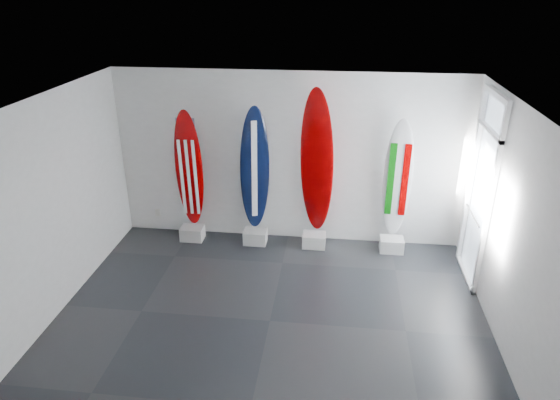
# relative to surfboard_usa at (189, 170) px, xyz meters

# --- Properties ---
(floor) EXTENTS (6.00, 6.00, 0.00)m
(floor) POSITION_rel_surfboard_usa_xyz_m (1.72, -2.28, -1.31)
(floor) COLOR black
(floor) RESTS_ON ground
(ceiling) EXTENTS (6.00, 6.00, 0.00)m
(ceiling) POSITION_rel_surfboard_usa_xyz_m (1.72, -2.28, 1.69)
(ceiling) COLOR white
(ceiling) RESTS_ON wall_back
(wall_back) EXTENTS (6.00, 0.00, 6.00)m
(wall_back) POSITION_rel_surfboard_usa_xyz_m (1.72, 0.22, 0.19)
(wall_back) COLOR silver
(wall_back) RESTS_ON ground
(wall_front) EXTENTS (6.00, 0.00, 6.00)m
(wall_front) POSITION_rel_surfboard_usa_xyz_m (1.72, -4.78, 0.19)
(wall_front) COLOR silver
(wall_front) RESTS_ON ground
(wall_left) EXTENTS (0.00, 5.00, 5.00)m
(wall_left) POSITION_rel_surfboard_usa_xyz_m (-1.28, -2.28, 0.19)
(wall_left) COLOR silver
(wall_left) RESTS_ON ground
(wall_right) EXTENTS (0.00, 5.00, 5.00)m
(wall_right) POSITION_rel_surfboard_usa_xyz_m (4.72, -2.28, 0.19)
(wall_right) COLOR silver
(wall_right) RESTS_ON ground
(display_block_usa) EXTENTS (0.40, 0.30, 0.24)m
(display_block_usa) POSITION_rel_surfboard_usa_xyz_m (0.00, -0.10, -1.19)
(display_block_usa) COLOR silver
(display_block_usa) RESTS_ON floor
(surfboard_usa) EXTENTS (0.49, 0.21, 2.15)m
(surfboard_usa) POSITION_rel_surfboard_usa_xyz_m (0.00, 0.00, 0.00)
(surfboard_usa) COLOR #850000
(surfboard_usa) RESTS_ON display_block_usa
(display_block_navy) EXTENTS (0.40, 0.30, 0.24)m
(display_block_navy) POSITION_rel_surfboard_usa_xyz_m (1.15, -0.10, -1.19)
(display_block_navy) COLOR silver
(display_block_navy) RESTS_ON floor
(surfboard_navy) EXTENTS (0.55, 0.38, 2.25)m
(surfboard_navy) POSITION_rel_surfboard_usa_xyz_m (1.15, 0.00, 0.05)
(surfboard_navy) COLOR black
(surfboard_navy) RESTS_ON display_block_navy
(display_block_swiss) EXTENTS (0.40, 0.30, 0.24)m
(display_block_swiss) POSITION_rel_surfboard_usa_xyz_m (2.20, -0.10, -1.19)
(display_block_swiss) COLOR silver
(display_block_swiss) RESTS_ON floor
(surfboard_swiss) EXTENTS (0.65, 0.45, 2.58)m
(surfboard_swiss) POSITION_rel_surfboard_usa_xyz_m (2.20, 0.00, 0.21)
(surfboard_swiss) COLOR #850000
(surfboard_swiss) RESTS_ON display_block_swiss
(display_block_italy) EXTENTS (0.40, 0.30, 0.24)m
(display_block_italy) POSITION_rel_surfboard_usa_xyz_m (3.55, -0.10, -1.19)
(display_block_italy) COLOR silver
(display_block_italy) RESTS_ON floor
(surfboard_italy) EXTENTS (0.49, 0.25, 2.12)m
(surfboard_italy) POSITION_rel_surfboard_usa_xyz_m (3.55, 0.00, -0.02)
(surfboard_italy) COLOR white
(surfboard_italy) RESTS_ON display_block_italy
(wall_outlet) EXTENTS (0.09, 0.02, 0.13)m
(wall_outlet) POSITION_rel_surfboard_usa_xyz_m (-0.73, 0.20, -0.96)
(wall_outlet) COLOR silver
(wall_outlet) RESTS_ON wall_back
(glass_door) EXTENTS (0.12, 1.16, 2.85)m
(glass_door) POSITION_rel_surfboard_usa_xyz_m (4.69, -0.73, 0.11)
(glass_door) COLOR white
(glass_door) RESTS_ON floor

